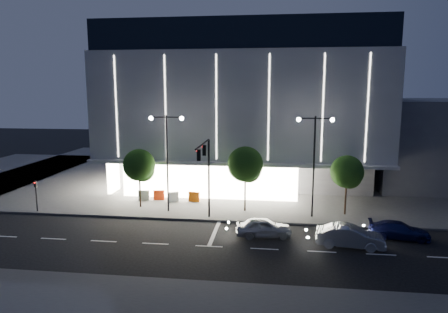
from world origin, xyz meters
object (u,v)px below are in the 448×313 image
(car_lead, at_px, (264,227))
(ped_signal_far, at_px, (36,193))
(street_lamp_west, at_px, (167,149))
(barrier_b, at_px, (144,195))
(car_second, at_px, (350,236))
(car_third, at_px, (399,230))
(traffic_mast, at_px, (206,165))
(barrier_d, at_px, (173,197))
(barrier_a, at_px, (159,195))
(street_lamp_east, at_px, (314,151))
(tree_right, at_px, (347,174))
(tree_left, at_px, (140,167))
(barrier_c, at_px, (194,197))
(tree_mid, at_px, (246,166))

(car_lead, bearing_deg, ped_signal_far, 72.77)
(street_lamp_west, distance_m, barrier_b, 7.15)
(car_second, xyz_separation_m, car_third, (4.04, 2.16, -0.14))
(traffic_mast, relative_size, car_lead, 1.64)
(car_third, distance_m, barrier_b, 23.77)
(barrier_d, bearing_deg, barrier_a, 137.96)
(street_lamp_east, xyz_separation_m, tree_right, (3.03, 1.02, -2.07))
(car_lead, relative_size, barrier_b, 3.91)
(traffic_mast, distance_m, tree_left, 7.95)
(barrier_c, bearing_deg, street_lamp_east, -9.38)
(tree_left, distance_m, tree_right, 19.00)
(tree_right, height_order, car_lead, tree_right)
(tree_left, relative_size, barrier_a, 5.20)
(tree_mid, bearing_deg, car_lead, -73.02)
(traffic_mast, height_order, barrier_c, traffic_mast)
(barrier_d, bearing_deg, barrier_b, 150.53)
(barrier_c, xyz_separation_m, barrier_d, (-2.08, -0.28, 0.00))
(street_lamp_west, relative_size, tree_mid, 1.46)
(car_lead, bearing_deg, car_third, -92.67)
(tree_mid, distance_m, tree_right, 9.01)
(barrier_b, distance_m, barrier_d, 3.10)
(tree_right, relative_size, barrier_b, 5.01)
(barrier_a, xyz_separation_m, barrier_c, (3.66, -0.21, 0.00))
(ped_signal_far, relative_size, car_third, 0.67)
(traffic_mast, bearing_deg, street_lamp_west, 146.35)
(traffic_mast, distance_m, barrier_c, 7.78)
(traffic_mast, height_order, tree_left, traffic_mast)
(ped_signal_far, bearing_deg, car_lead, -9.66)
(barrier_b, bearing_deg, ped_signal_far, -157.83)
(tree_right, bearing_deg, street_lamp_west, -176.36)
(street_lamp_east, distance_m, tree_left, 16.12)
(ped_signal_far, bearing_deg, car_third, -4.92)
(traffic_mast, relative_size, tree_right, 1.28)
(tree_right, bearing_deg, barrier_c, 170.67)
(tree_mid, distance_m, barrier_a, 10.01)
(tree_left, xyz_separation_m, barrier_a, (1.05, 2.55, -3.38))
(car_lead, relative_size, barrier_c, 3.91)
(tree_mid, distance_m, car_second, 11.47)
(tree_mid, bearing_deg, barrier_b, 167.54)
(car_lead, bearing_deg, tree_right, -57.19)
(car_third, bearing_deg, barrier_b, 78.82)
(street_lamp_east, xyz_separation_m, barrier_a, (-14.92, 3.57, -5.31))
(ped_signal_far, relative_size, tree_mid, 0.49)
(traffic_mast, height_order, barrier_b, traffic_mast)
(car_lead, distance_m, barrier_d, 12.30)
(street_lamp_west, relative_size, tree_left, 1.57)
(street_lamp_west, xyz_separation_m, street_lamp_east, (13.00, 0.00, 0.00))
(traffic_mast, xyz_separation_m, car_second, (11.08, -3.68, -4.24))
(barrier_d, bearing_deg, barrier_c, -17.29)
(street_lamp_west, height_order, car_third, street_lamp_west)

